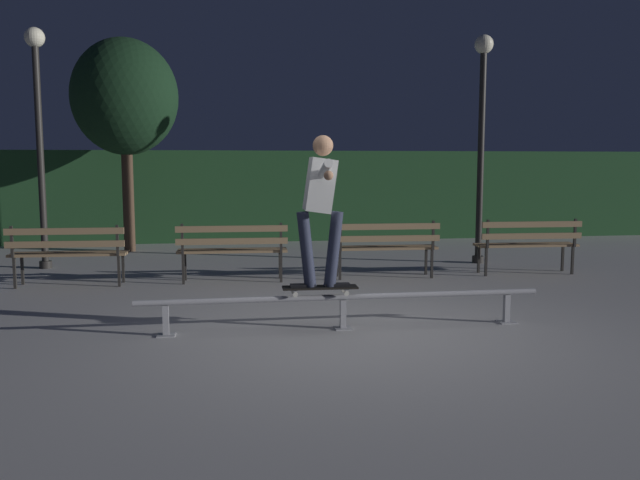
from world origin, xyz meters
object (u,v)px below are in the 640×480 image
object	(u,v)px
skateboarder	(320,198)
park_bench_right_center	(385,243)
lamp_post_left	(38,117)
grind_rail	(343,302)
park_bench_leftmost	(68,249)
skateboard	(320,288)
park_bench_rightmost	(528,240)
tree_far_left	(125,98)
lamp_post_right	(482,120)
park_bench_left_center	(232,246)

from	to	relation	value
skateboarder	park_bench_right_center	world-z (taller)	skateboarder
skateboarder	lamp_post_left	xyz separation A→B (m)	(-3.91, 4.71, 1.10)
grind_rail	park_bench_leftmost	size ratio (longest dim) A/B	2.65
skateboard	park_bench_rightmost	bearing A→B (deg)	37.94
grind_rail	park_bench_right_center	xyz separation A→B (m)	(1.20, 2.91, 0.25)
tree_far_left	lamp_post_right	world-z (taller)	tree_far_left
tree_far_left	park_bench_right_center	bearing A→B (deg)	-41.74
grind_rail	lamp_post_right	bearing A→B (deg)	52.62
grind_rail	tree_far_left	world-z (taller)	tree_far_left
park_bench_right_center	tree_far_left	world-z (taller)	tree_far_left
skateboard	park_bench_leftmost	world-z (taller)	park_bench_leftmost
park_bench_rightmost	park_bench_leftmost	bearing A→B (deg)	180.00
park_bench_right_center	park_bench_leftmost	bearing A→B (deg)	180.00
park_bench_rightmost	tree_far_left	size ratio (longest dim) A/B	0.39
skateboard	park_bench_rightmost	xyz separation A→B (m)	(3.74, 2.91, 0.09)
lamp_post_left	park_bench_rightmost	bearing A→B (deg)	-13.18
skateboarder	park_bench_rightmost	bearing A→B (deg)	37.97
skateboard	lamp_post_right	size ratio (longest dim) A/B	0.20
skateboard	lamp_post_right	distance (m)	5.80
park_bench_rightmost	lamp_post_right	size ratio (longest dim) A/B	0.41
park_bench_leftmost	park_bench_right_center	xyz separation A→B (m)	(4.59, 0.00, 0.00)
skateboarder	lamp_post_right	size ratio (longest dim) A/B	0.40
tree_far_left	grind_rail	bearing A→B (deg)	-65.53
grind_rail	skateboarder	xyz separation A→B (m)	(-0.24, -0.00, 1.09)
grind_rail	skateboarder	size ratio (longest dim) A/B	2.74
lamp_post_left	grind_rail	bearing A→B (deg)	-48.59
skateboarder	park_bench_left_center	size ratio (longest dim) A/B	0.97
park_bench_leftmost	park_bench_left_center	size ratio (longest dim) A/B	1.00
park_bench_rightmost	grind_rail	bearing A→B (deg)	-140.16
park_bench_leftmost	park_bench_rightmost	xyz separation A→B (m)	(6.88, 0.00, 0.00)
skateboarder	tree_far_left	bearing A→B (deg)	112.74
grind_rail	park_bench_leftmost	bearing A→B (deg)	139.28
grind_rail	park_bench_leftmost	xyz separation A→B (m)	(-3.39, 2.91, 0.25)
lamp_post_right	skateboarder	bearing A→B (deg)	-129.40
park_bench_left_center	tree_far_left	xyz separation A→B (m)	(-1.96, 3.80, 2.47)
tree_far_left	lamp_post_right	size ratio (longest dim) A/B	1.06
park_bench_leftmost	park_bench_right_center	distance (m)	4.59
park_bench_leftmost	lamp_post_right	distance (m)	6.99
park_bench_leftmost	skateboarder	bearing A→B (deg)	-42.83
park_bench_leftmost	lamp_post_left	world-z (taller)	lamp_post_left
park_bench_rightmost	lamp_post_left	distance (m)	8.09
park_bench_leftmost	lamp_post_right	size ratio (longest dim) A/B	0.41
lamp_post_left	tree_far_left	bearing A→B (deg)	61.31
skateboard	tree_far_left	xyz separation A→B (m)	(-2.81, 6.71, 2.56)
park_bench_left_center	park_bench_right_center	xyz separation A→B (m)	(2.29, 0.00, 0.00)
park_bench_right_center	park_bench_rightmost	distance (m)	2.29
grind_rail	park_bench_left_center	size ratio (longest dim) A/B	2.65
grind_rail	lamp_post_right	world-z (taller)	lamp_post_right
park_bench_left_center	tree_far_left	bearing A→B (deg)	117.32
grind_rail	park_bench_leftmost	distance (m)	4.47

